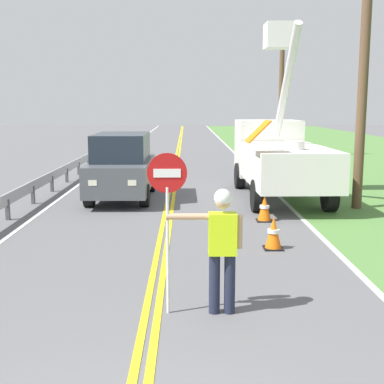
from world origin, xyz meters
TOP-DOWN VIEW (x-y plane):
  - centerline_yellow_left at (-0.09, 20.00)m, footprint 0.11×110.00m
  - centerline_yellow_right at (0.09, 20.00)m, footprint 0.11×110.00m
  - edge_line_right at (3.60, 20.00)m, footprint 0.12×110.00m
  - edge_line_left at (-3.60, 20.00)m, footprint 0.12×110.00m
  - flagger_worker at (1.01, 3.94)m, footprint 1.09×0.25m
  - stop_sign_paddle at (0.24, 3.94)m, footprint 0.56×0.04m
  - utility_bucket_truck at (3.52, 13.77)m, footprint 2.67×6.84m
  - oncoming_suv_nearest at (-1.56, 13.41)m, footprint 1.93×4.61m
  - utility_pole_near at (5.52, 11.70)m, footprint 1.80×0.28m
  - utility_pole_mid at (6.00, 27.11)m, footprint 1.80×0.28m
  - traffic_cone_lead at (2.33, 7.33)m, footprint 0.40×0.40m
  - traffic_cone_mid at (2.55, 10.00)m, footprint 0.40×0.40m
  - guardrail_left_shoulder at (-4.20, 15.94)m, footprint 0.10×32.00m

SIDE VIEW (x-z plane):
  - centerline_yellow_left at x=-0.09m, z-range 0.00..0.01m
  - centerline_yellow_right at x=0.09m, z-range 0.00..0.01m
  - edge_line_right at x=3.60m, z-range 0.00..0.01m
  - edge_line_left at x=-3.60m, z-range 0.00..0.01m
  - traffic_cone_lead at x=2.33m, z-range -0.01..0.69m
  - traffic_cone_mid at x=2.55m, z-range -0.01..0.69m
  - guardrail_left_shoulder at x=-4.20m, z-range 0.16..0.87m
  - flagger_worker at x=1.01m, z-range 0.13..1.96m
  - oncoming_suv_nearest at x=-1.56m, z-range 0.01..2.11m
  - utility_bucket_truck at x=3.52m, z-range -1.39..4.22m
  - stop_sign_paddle at x=0.24m, z-range 0.54..2.87m
  - utility_pole_mid at x=6.00m, z-range 0.18..7.73m
  - utility_pole_near at x=5.52m, z-range 0.18..8.20m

